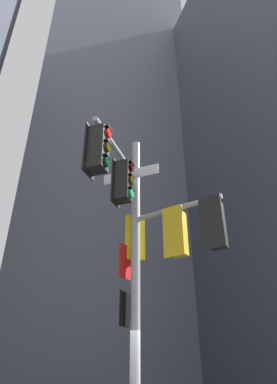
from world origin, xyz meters
name	(u,v)px	position (x,y,z in m)	size (l,w,h in m)	color
building_mid_block	(103,137)	(3.58, 23.14, 25.93)	(15.13, 15.13, 51.86)	slate
signal_pole_assembly	(144,231)	(0.00, -0.60, 4.49)	(3.12, 2.51, 7.32)	#9EA0A3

